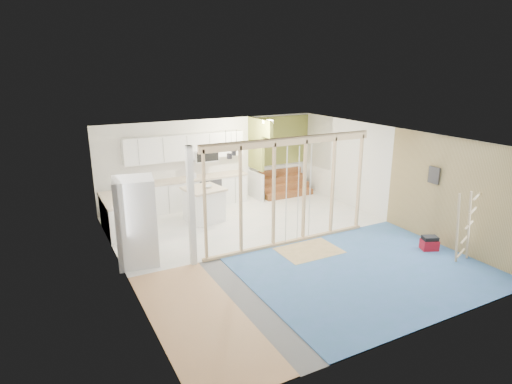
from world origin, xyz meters
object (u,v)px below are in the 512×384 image
fridge (136,222)px  ladder (465,227)px  toolbox (429,244)px  island (204,205)px

fridge → ladder: size_ratio=1.17×
fridge → toolbox: (6.12, -2.48, -0.79)m
ladder → toolbox: bearing=78.1°
toolbox → ladder: bearing=-61.8°
island → ladder: size_ratio=0.68×
island → toolbox: size_ratio=2.49×
island → toolbox: bearing=-56.5°
fridge → ladder: fridge is taller
ladder → fridge: bearing=135.7°
fridge → toolbox: bearing=-11.7°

